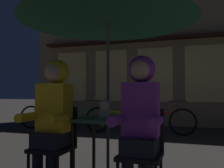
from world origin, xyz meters
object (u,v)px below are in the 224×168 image
patio_umbrella (108,7)px  bicycle_third (117,120)px  person_left_hooded (53,110)px  person_right_hooded (140,112)px  cafe_table (108,126)px  bicycle_second (79,118)px  chair_right (142,148)px  bicycle_nearest (48,117)px  bicycle_fourth (161,121)px  lantern (105,107)px  chair_left (56,142)px

patio_umbrella → bicycle_third: bearing=105.9°
person_left_hooded → person_right_hooded: size_ratio=1.00×
cafe_table → bicycle_second: 3.82m
chair_right → bicycle_nearest: bearing=132.9°
cafe_table → bicycle_nearest: size_ratio=0.45×
bicycle_second → cafe_table: bearing=-58.7°
chair_right → bicycle_second: chair_right is taller
person_right_hooded → bicycle_second: bearing=123.8°
patio_umbrella → bicycle_third: patio_umbrella is taller
bicycle_fourth → patio_umbrella: bearing=-92.7°
lantern → person_right_hooded: bearing=-37.1°
chair_right → person_right_hooded: size_ratio=0.62×
bicycle_second → bicycle_third: same height
bicycle_fourth → cafe_table: bearing=-92.7°
person_left_hooded → bicycle_nearest: 4.61m
cafe_table → chair_left: (-0.48, -0.37, -0.15)m
lantern → person_right_hooded: size_ratio=0.17×
chair_right → person_left_hooded: size_ratio=0.62×
bicycle_nearest → chair_right: bearing=-47.1°
bicycle_third → bicycle_fourth: size_ratio=1.00×
lantern → chair_left: bearing=-144.6°
chair_left → chair_right: same height
chair_left → bicycle_second: chair_left is taller
cafe_table → bicycle_fourth: (0.16, 3.43, -0.29)m
chair_left → bicycle_second: bearing=112.5°
bicycle_third → chair_left: bearing=-82.9°
bicycle_fourth → lantern: bearing=-93.1°
cafe_table → person_left_hooded: bearing=-138.4°
patio_umbrella → bicycle_fourth: patio_umbrella is taller
patio_umbrella → bicycle_second: size_ratio=1.40×
patio_umbrella → bicycle_nearest: (-3.02, 3.39, -1.71)m
chair_right → person_right_hooded: person_right_hooded is taller
cafe_table → person_right_hooded: person_right_hooded is taller
person_left_hooded → bicycle_nearest: person_left_hooded is taller
person_right_hooded → bicycle_third: (-1.41, 3.71, -0.50)m
chair_left → bicycle_fourth: size_ratio=0.52×
person_left_hooded → chair_left: bearing=90.0°
patio_umbrella → lantern: (-0.02, -0.04, -1.20)m
bicycle_nearest → bicycle_second: 1.05m
bicycle_second → bicycle_fourth: (2.14, 0.18, 0.00)m
person_right_hooded → bicycle_fourth: size_ratio=0.83×
cafe_table → person_left_hooded: person_left_hooded is taller
person_left_hooded → person_right_hooded: bearing=0.0°
cafe_table → chair_right: 0.62m
bicycle_second → chair_left: bearing=-67.5°
bicycle_second → person_left_hooded: bearing=-67.8°
person_right_hooded → bicycle_nearest: person_right_hooded is taller
lantern → chair_left: size_ratio=0.27×
chair_right → bicycle_third: size_ratio=0.52×
person_right_hooded → bicycle_fourth: 3.90m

